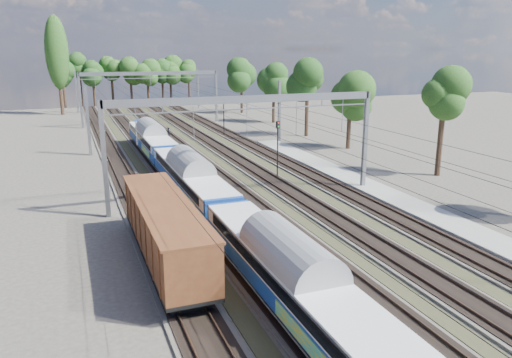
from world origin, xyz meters
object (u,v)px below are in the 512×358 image
object	(u,v)px
freight_boxcar	(165,228)
worker	(169,133)
signal_near	(278,143)
signal_far	(224,112)
emu_train	(192,174)

from	to	relation	value
freight_boxcar	worker	world-z (taller)	freight_boxcar
signal_near	signal_far	bearing A→B (deg)	59.93
worker	freight_boxcar	bearing A→B (deg)	174.63
emu_train	signal_near	bearing A→B (deg)	26.70
freight_boxcar	worker	bearing A→B (deg)	78.51
emu_train	worker	distance (m)	32.21
emu_train	worker	xyz separation A→B (m)	(4.37, 31.87, -1.65)
worker	signal_near	xyz separation A→B (m)	(5.66, -26.83, 2.84)
freight_boxcar	worker	size ratio (longest dim) A/B	8.98
signal_far	freight_boxcar	bearing A→B (deg)	-110.77
emu_train	worker	bearing A→B (deg)	82.20
signal_far	signal_near	bearing A→B (deg)	-94.59
freight_boxcar	signal_far	size ratio (longest dim) A/B	2.55
emu_train	signal_far	distance (m)	33.59
emu_train	signal_near	distance (m)	11.28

